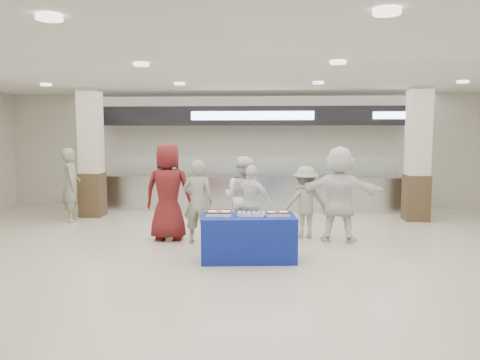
# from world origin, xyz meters

# --- Properties ---
(ground) EXTENTS (14.00, 14.00, 0.00)m
(ground) POSITION_xyz_m (0.00, 0.00, 0.00)
(ground) COLOR beige
(ground) RESTS_ON ground
(serving_line) EXTENTS (8.70, 0.85, 2.80)m
(serving_line) POSITION_xyz_m (0.00, 5.40, 1.16)
(serving_line) COLOR silver
(serving_line) RESTS_ON ground
(column_left) EXTENTS (0.55, 0.55, 3.20)m
(column_left) POSITION_xyz_m (-4.00, 4.20, 1.53)
(column_left) COLOR #3B2C1B
(column_left) RESTS_ON ground
(column_right) EXTENTS (0.55, 0.55, 3.20)m
(column_right) POSITION_xyz_m (4.00, 4.20, 1.53)
(column_right) COLOR #3B2C1B
(column_right) RESTS_ON ground
(display_table) EXTENTS (1.62, 0.93, 0.75)m
(display_table) POSITION_xyz_m (0.14, 0.43, 0.38)
(display_table) COLOR navy
(display_table) RESTS_ON ground
(sheet_cake_left) EXTENTS (0.42, 0.34, 0.09)m
(sheet_cake_left) POSITION_xyz_m (-0.35, 0.42, 0.79)
(sheet_cake_left) COLOR white
(sheet_cake_left) RESTS_ON display_table
(sheet_cake_right) EXTENTS (0.42, 0.35, 0.08)m
(sheet_cake_right) POSITION_xyz_m (0.62, 0.48, 0.79)
(sheet_cake_right) COLOR white
(sheet_cake_right) RESTS_ON display_table
(cupcake_tray) EXTENTS (0.41, 0.32, 0.06)m
(cupcake_tray) POSITION_xyz_m (0.19, 0.38, 0.78)
(cupcake_tray) COLOR #A7A7AC
(cupcake_tray) RESTS_ON display_table
(civilian_maroon) EXTENTS (0.96, 0.64, 1.92)m
(civilian_maroon) POSITION_xyz_m (-1.51, 1.77, 0.96)
(civilian_maroon) COLOR maroon
(civilian_maroon) RESTS_ON ground
(soldier_a) EXTENTS (0.62, 0.43, 1.61)m
(soldier_a) POSITION_xyz_m (-0.88, 1.54, 0.81)
(soldier_a) COLOR gray
(soldier_a) RESTS_ON ground
(chef_tall) EXTENTS (0.98, 0.89, 1.65)m
(chef_tall) POSITION_xyz_m (-0.06, 2.05, 0.82)
(chef_tall) COLOR white
(chef_tall) RESTS_ON ground
(chef_short) EXTENTS (0.95, 0.69, 1.49)m
(chef_short) POSITION_xyz_m (0.13, 1.78, 0.75)
(chef_short) COLOR white
(chef_short) RESTS_ON ground
(soldier_b) EXTENTS (1.00, 0.66, 1.45)m
(soldier_b) POSITION_xyz_m (1.20, 2.15, 0.72)
(soldier_b) COLOR gray
(soldier_b) RESTS_ON ground
(civilian_white) EXTENTS (1.79, 0.82, 1.86)m
(civilian_white) POSITION_xyz_m (1.83, 1.88, 0.93)
(civilian_white) COLOR white
(civilian_white) RESTS_ON ground
(soldier_bg) EXTENTS (0.63, 0.75, 1.75)m
(soldier_bg) POSITION_xyz_m (-4.23, 3.47, 0.88)
(soldier_bg) COLOR gray
(soldier_bg) RESTS_ON ground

